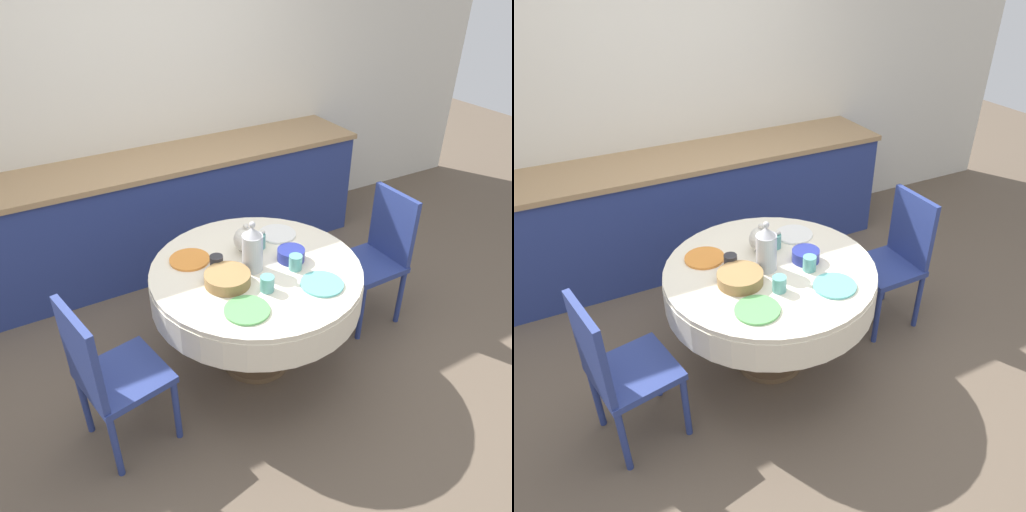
{
  "view_description": "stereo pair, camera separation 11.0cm",
  "coord_description": "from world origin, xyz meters",
  "views": [
    {
      "loc": [
        -1.18,
        -2.06,
        2.33
      ],
      "look_at": [
        0.0,
        0.0,
        0.8
      ],
      "focal_mm": 35.0,
      "sensor_mm": 36.0,
      "label": 1
    },
    {
      "loc": [
        -1.08,
        -2.11,
        2.33
      ],
      "look_at": [
        0.0,
        0.0,
        0.8
      ],
      "focal_mm": 35.0,
      "sensor_mm": 36.0,
      "label": 2
    }
  ],
  "objects": [
    {
      "name": "plate_near_left",
      "position": [
        -0.24,
        -0.32,
        0.73
      ],
      "size": [
        0.24,
        0.24,
        0.01
      ],
      "primitive_type": "cylinder",
      "color": "#5BA85B",
      "rests_on": "dining_table"
    },
    {
      "name": "coffee_carafe",
      "position": [
        -0.02,
        -0.0,
        0.85
      ],
      "size": [
        0.12,
        0.12,
        0.31
      ],
      "color": "#B2B2B7",
      "rests_on": "dining_table"
    },
    {
      "name": "teapot",
      "position": [
        0.03,
        0.18,
        0.81
      ],
      "size": [
        0.2,
        0.15,
        0.19
      ],
      "color": "silver",
      "rests_on": "dining_table"
    },
    {
      "name": "cup_far_left",
      "position": [
        -0.2,
        0.1,
        0.77
      ],
      "size": [
        0.08,
        0.08,
        0.09
      ],
      "primitive_type": "cylinder",
      "color": "#28282D",
      "rests_on": "dining_table"
    },
    {
      "name": "chair_right",
      "position": [
        -0.94,
        -0.18,
        0.52
      ],
      "size": [
        0.47,
        0.47,
        0.94
      ],
      "rotation": [
        0.0,
        0.0,
        -1.38
      ],
      "color": "navy",
      "rests_on": "ground_plane"
    },
    {
      "name": "plate_near_right",
      "position": [
        0.23,
        -0.32,
        0.73
      ],
      "size": [
        0.24,
        0.24,
        0.01
      ],
      "primitive_type": "cylinder",
      "color": "#60BCB7",
      "rests_on": "dining_table"
    },
    {
      "name": "fruit_bowl",
      "position": [
        0.22,
        -0.03,
        0.76
      ],
      "size": [
        0.16,
        0.16,
        0.07
      ],
      "primitive_type": "cylinder",
      "color": "navy",
      "rests_on": "dining_table"
    },
    {
      "name": "plate_far_right",
      "position": [
        0.3,
        0.26,
        0.73
      ],
      "size": [
        0.24,
        0.24,
        0.01
      ],
      "primitive_type": "cylinder",
      "color": "white",
      "rests_on": "dining_table"
    },
    {
      "name": "ground_plane",
      "position": [
        0.0,
        0.0,
        0.0
      ],
      "size": [
        12.0,
        12.0,
        0.0
      ],
      "primitive_type": "plane",
      "color": "brown"
    },
    {
      "name": "kitchen_counter",
      "position": [
        0.0,
        1.41,
        0.46
      ],
      "size": [
        3.24,
        0.64,
        0.91
      ],
      "color": "navy",
      "rests_on": "ground_plane"
    },
    {
      "name": "chair_left",
      "position": [
        0.96,
        0.01,
        0.52
      ],
      "size": [
        0.4,
        0.4,
        0.94
      ],
      "rotation": [
        0.0,
        0.0,
        -4.7
      ],
      "color": "navy",
      "rests_on": "ground_plane"
    },
    {
      "name": "bread_basket",
      "position": [
        -0.21,
        -0.06,
        0.76
      ],
      "size": [
        0.26,
        0.26,
        0.07
      ],
      "primitive_type": "cylinder",
      "color": "olive",
      "rests_on": "dining_table"
    },
    {
      "name": "dining_table",
      "position": [
        0.0,
        0.0,
        0.6
      ],
      "size": [
        1.23,
        1.23,
        0.72
      ],
      "color": "brown",
      "rests_on": "ground_plane"
    },
    {
      "name": "plate_far_left",
      "position": [
        -0.3,
        0.26,
        0.73
      ],
      "size": [
        0.24,
        0.24,
        0.01
      ],
      "primitive_type": "cylinder",
      "color": "orange",
      "rests_on": "dining_table"
    },
    {
      "name": "cup_near_right",
      "position": [
        0.19,
        -0.12,
        0.77
      ],
      "size": [
        0.08,
        0.08,
        0.09
      ],
      "primitive_type": "cylinder",
      "color": "#5BA39E",
      "rests_on": "dining_table"
    },
    {
      "name": "cup_far_right",
      "position": [
        0.13,
        0.18,
        0.77
      ],
      "size": [
        0.08,
        0.08,
        0.09
      ],
      "primitive_type": "cylinder",
      "color": "#5BA39E",
      "rests_on": "dining_table"
    },
    {
      "name": "cup_near_left",
      "position": [
        -0.06,
        -0.22,
        0.77
      ],
      "size": [
        0.08,
        0.08,
        0.09
      ],
      "primitive_type": "cylinder",
      "color": "#5BA39E",
      "rests_on": "dining_table"
    },
    {
      "name": "wall_back",
      "position": [
        0.0,
        1.74,
        1.3
      ],
      "size": [
        7.0,
        0.05,
        2.6
      ],
      "color": "silver",
      "rests_on": "ground_plane"
    }
  ]
}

